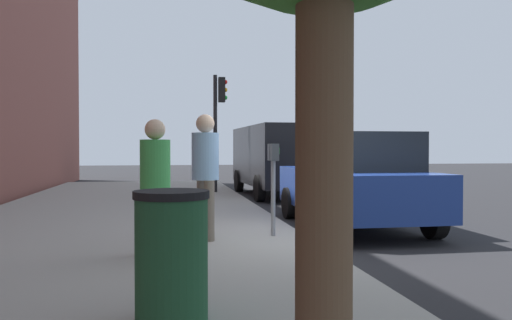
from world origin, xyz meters
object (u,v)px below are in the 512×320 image
Objects in this scene: traffic_signal at (219,113)px; trash_bin at (172,255)px; pedestrian_at_meter at (205,165)px; parked_sedan_near at (354,180)px; parked_van_far at (278,156)px; parking_meter at (273,169)px; pedestrian_bystander at (155,177)px.

trash_bin is (-11.92, 1.55, -1.92)m from traffic_signal.
pedestrian_at_meter is 3.71m from trash_bin.
traffic_signal reaches higher than parked_sedan_near.
parked_van_far is 12.46m from trash_bin.
parking_meter is 0.83× the size of pedestrian_bystander.
parking_meter is 0.32× the size of parked_sedan_near.
parked_van_far reaches higher than pedestrian_at_meter.
parked_van_far reaches higher than trash_bin.
trash_bin is at bearing 164.05° from parked_van_far.
pedestrian_at_meter is at bearing 96.05° from parking_meter.
pedestrian_at_meter reaches higher than parking_meter.
traffic_signal is at bearing -7.40° from trash_bin.
traffic_signal reaches higher than pedestrian_at_meter.
trash_bin is (-5.21, 3.42, -0.24)m from parked_sedan_near.
pedestrian_at_meter is 1.09× the size of pedestrian_bystander.
parked_sedan_near is 0.84× the size of parked_van_far.
parked_van_far is (9.53, -3.59, 0.12)m from pedestrian_bystander.
traffic_signal is (8.19, 0.03, 1.41)m from parking_meter.
traffic_signal is 3.56× the size of trash_bin.
parked_van_far is at bearing 58.83° from pedestrian_at_meter.
trash_bin is at bearing -110.36° from pedestrian_at_meter.
parked_sedan_near is (1.48, -1.85, -0.27)m from parking_meter.
parked_van_far is at bearing -88.47° from traffic_signal.
pedestrian_bystander reaches higher than parking_meter.
traffic_signal reaches higher than parked_van_far.
traffic_signal is 12.17m from trash_bin.
parking_meter is at bearing -179.81° from traffic_signal.
pedestrian_bystander is at bearing 4.07° from trash_bin.
parking_meter is 2.18m from pedestrian_bystander.
parking_meter is 8.44m from parked_van_far.
parking_meter is 1.06m from pedestrian_at_meter.
parked_van_far reaches higher than parked_sedan_near.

